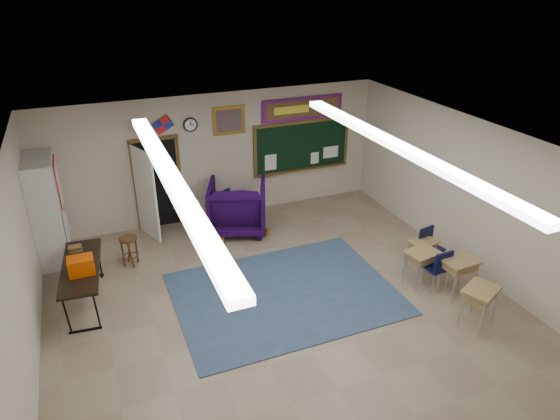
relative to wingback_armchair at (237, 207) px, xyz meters
name	(u,v)px	position (x,y,z in m)	size (l,w,h in m)	color
floor	(292,322)	(-0.19, -3.57, -0.59)	(9.00, 9.00, 0.00)	#85755C
back_wall	(216,157)	(-0.19, 0.93, 0.91)	(8.00, 0.04, 3.00)	#C1B39D
left_wall	(15,304)	(-4.19, -3.57, 0.91)	(0.04, 9.00, 3.00)	#C1B39D
right_wall	(489,205)	(3.81, -3.57, 0.91)	(0.04, 9.00, 3.00)	#C1B39D
ceiling	(294,157)	(-0.19, -3.57, 2.41)	(8.00, 9.00, 0.04)	silver
area_rug	(285,294)	(0.01, -2.77, -0.58)	(4.00, 3.00, 0.02)	#364D67
fluorescent_strips	(294,161)	(-0.19, -3.57, 2.35)	(3.86, 6.00, 0.10)	white
doorway	(154,186)	(-1.69, 0.78, 0.47)	(1.10, 0.89, 2.16)	black
chalkboard	(302,148)	(2.01, 0.89, 0.87)	(2.55, 0.14, 1.30)	brown
bulletin_board	(303,108)	(2.01, 0.90, 1.86)	(2.10, 0.05, 0.55)	red
framed_art_print	(229,120)	(0.16, 0.90, 1.76)	(0.75, 0.05, 0.65)	#AA7D20
wall_clock	(190,125)	(-0.74, 0.90, 1.76)	(0.32, 0.05, 0.32)	black
wall_flags	(151,123)	(-1.59, 0.87, 1.89)	(1.16, 0.06, 0.70)	red
storage_cabinet	(48,210)	(-3.90, 0.28, 0.51)	(0.59, 1.25, 2.20)	silver
wingback_armchair	(237,207)	(0.00, 0.00, 0.00)	(1.26, 1.30, 1.18)	black
student_chair_reading	(218,206)	(-0.32, 0.49, -0.14)	(0.45, 0.45, 0.90)	black
student_chair_desk_a	(435,268)	(2.70, -3.63, -0.16)	(0.43, 0.43, 0.86)	black
student_chair_desk_b	(431,249)	(3.08, -3.03, -0.17)	(0.42, 0.42, 0.84)	black
student_desk_front_left	(421,266)	(2.53, -3.43, -0.19)	(0.66, 0.54, 0.71)	#A0824A
student_desk_front_right	(422,253)	(2.89, -3.00, -0.23)	(0.60, 0.49, 0.64)	#A0824A
student_desk_back_left	(478,305)	(2.66, -4.82, -0.18)	(0.75, 0.68, 0.74)	#A0824A
student_desk_back_right	(458,275)	(2.94, -3.98, -0.17)	(0.65, 0.51, 0.75)	#A0824A
folding_table	(84,283)	(-3.41, -1.65, -0.16)	(0.82, 1.95, 1.08)	black
wooden_stool	(130,251)	(-2.50, -0.62, -0.26)	(0.36, 0.36, 0.63)	#553219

